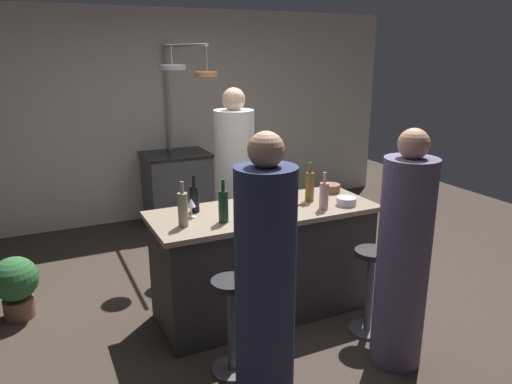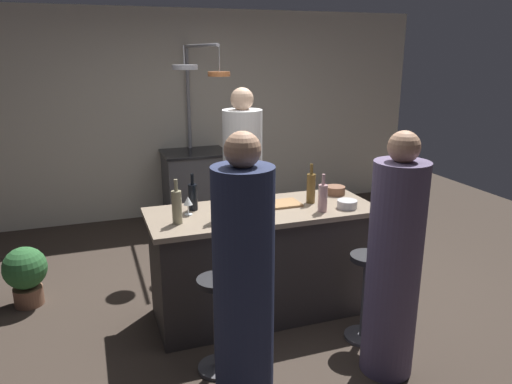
{
  "view_description": "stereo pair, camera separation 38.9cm",
  "coord_description": "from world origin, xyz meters",
  "px_view_note": "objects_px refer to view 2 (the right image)",
  "views": [
    {
      "loc": [
        -1.61,
        -3.24,
        2.1
      ],
      "look_at": [
        0.0,
        0.15,
        1.0
      ],
      "focal_mm": 34.0,
      "sensor_mm": 36.0,
      "label": 1
    },
    {
      "loc": [
        -1.25,
        -3.39,
        2.1
      ],
      "look_at": [
        0.0,
        0.15,
        1.0
      ],
      "focal_mm": 34.0,
      "sensor_mm": 36.0,
      "label": 2
    }
  ],
  "objects_px": {
    "bar_stool_right": "(366,293)",
    "guest_left": "(244,286)",
    "stove_range": "(196,186)",
    "mixing_bowl_wooden": "(335,190)",
    "wine_bottle_rose": "(323,197)",
    "wine_bottle_red": "(218,205)",
    "wine_glass_near_right_guest": "(245,195)",
    "cutting_board": "(280,204)",
    "mixing_bowl_steel": "(347,204)",
    "potted_plant": "(25,273)",
    "wine_glass_near_left_guest": "(188,202)",
    "guest_right": "(394,266)",
    "pepper_mill": "(243,200)",
    "bar_stool_left": "(217,320)",
    "wine_bottle_dark": "(193,196)",
    "chef": "(243,188)",
    "mixing_bowl_blue": "(253,214)",
    "wine_bottle_amber": "(311,188)",
    "wine_bottle_white": "(177,206)"
  },
  "relations": [
    {
      "from": "stove_range",
      "to": "wine_bottle_amber",
      "type": "xyz_separation_m",
      "value": [
        0.43,
        -2.42,
        0.58
      ]
    },
    {
      "from": "bar_stool_right",
      "to": "mixing_bowl_blue",
      "type": "distance_m",
      "value": 1.02
    },
    {
      "from": "wine_bottle_dark",
      "to": "wine_bottle_amber",
      "type": "distance_m",
      "value": 0.96
    },
    {
      "from": "mixing_bowl_wooden",
      "to": "cutting_board",
      "type": "bearing_deg",
      "value": -167.8
    },
    {
      "from": "mixing_bowl_wooden",
      "to": "mixing_bowl_blue",
      "type": "distance_m",
      "value": 0.95
    },
    {
      "from": "potted_plant",
      "to": "mixing_bowl_wooden",
      "type": "bearing_deg",
      "value": -13.08
    },
    {
      "from": "pepper_mill",
      "to": "mixing_bowl_wooden",
      "type": "distance_m",
      "value": 0.93
    },
    {
      "from": "wine_bottle_dark",
      "to": "wine_bottle_white",
      "type": "relative_size",
      "value": 0.89
    },
    {
      "from": "mixing_bowl_steel",
      "to": "mixing_bowl_wooden",
      "type": "height_order",
      "value": "mixing_bowl_wooden"
    },
    {
      "from": "mixing_bowl_blue",
      "to": "wine_bottle_white",
      "type": "bearing_deg",
      "value": 171.47
    },
    {
      "from": "stove_range",
      "to": "guest_left",
      "type": "distance_m",
      "value": 3.47
    },
    {
      "from": "chef",
      "to": "mixing_bowl_blue",
      "type": "relative_size",
      "value": 8.32
    },
    {
      "from": "guest_left",
      "to": "pepper_mill",
      "type": "xyz_separation_m",
      "value": [
        0.3,
        0.94,
        0.22
      ]
    },
    {
      "from": "mixing_bowl_wooden",
      "to": "bar_stool_left",
      "type": "bearing_deg",
      "value": -148.17
    },
    {
      "from": "pepper_mill",
      "to": "bar_stool_right",
      "type": "bearing_deg",
      "value": -37.87
    },
    {
      "from": "wine_bottle_amber",
      "to": "mixing_bowl_blue",
      "type": "height_order",
      "value": "wine_bottle_amber"
    },
    {
      "from": "guest_right",
      "to": "mixing_bowl_wooden",
      "type": "bearing_deg",
      "value": 80.31
    },
    {
      "from": "cutting_board",
      "to": "bar_stool_right",
      "type": "bearing_deg",
      "value": -58.28
    },
    {
      "from": "cutting_board",
      "to": "mixing_bowl_steel",
      "type": "height_order",
      "value": "mixing_bowl_steel"
    },
    {
      "from": "bar_stool_left",
      "to": "wine_bottle_rose",
      "type": "height_order",
      "value": "wine_bottle_rose"
    },
    {
      "from": "wine_bottle_red",
      "to": "mixing_bowl_steel",
      "type": "relative_size",
      "value": 2.03
    },
    {
      "from": "bar_stool_right",
      "to": "guest_left",
      "type": "height_order",
      "value": "guest_left"
    },
    {
      "from": "wine_bottle_rose",
      "to": "wine_bottle_red",
      "type": "bearing_deg",
      "value": 175.99
    },
    {
      "from": "bar_stool_right",
      "to": "wine_bottle_rose",
      "type": "distance_m",
      "value": 0.78
    },
    {
      "from": "wine_bottle_white",
      "to": "wine_glass_near_right_guest",
      "type": "height_order",
      "value": "wine_bottle_white"
    },
    {
      "from": "stove_range",
      "to": "potted_plant",
      "type": "bearing_deg",
      "value": -137.82
    },
    {
      "from": "guest_right",
      "to": "wine_bottle_red",
      "type": "bearing_deg",
      "value": 137.9
    },
    {
      "from": "guest_right",
      "to": "pepper_mill",
      "type": "bearing_deg",
      "value": 126.33
    },
    {
      "from": "bar_stool_right",
      "to": "guest_right",
      "type": "height_order",
      "value": "guest_right"
    },
    {
      "from": "stove_range",
      "to": "wine_bottle_rose",
      "type": "xyz_separation_m",
      "value": [
        0.42,
        -2.65,
        0.57
      ]
    },
    {
      "from": "bar_stool_right",
      "to": "wine_glass_near_right_guest",
      "type": "distance_m",
      "value": 1.18
    },
    {
      "from": "stove_range",
      "to": "bar_stool_right",
      "type": "relative_size",
      "value": 1.31
    },
    {
      "from": "bar_stool_right",
      "to": "wine_bottle_dark",
      "type": "bearing_deg",
      "value": 144.51
    },
    {
      "from": "wine_glass_near_right_guest",
      "to": "mixing_bowl_steel",
      "type": "bearing_deg",
      "value": -20.2
    },
    {
      "from": "mixing_bowl_wooden",
      "to": "wine_bottle_rose",
      "type": "bearing_deg",
      "value": -129.88
    },
    {
      "from": "wine_bottle_red",
      "to": "mixing_bowl_wooden",
      "type": "xyz_separation_m",
      "value": [
        1.14,
        0.32,
        -0.09
      ]
    },
    {
      "from": "guest_left",
      "to": "pepper_mill",
      "type": "bearing_deg",
      "value": 72.24
    },
    {
      "from": "cutting_board",
      "to": "wine_glass_near_left_guest",
      "type": "bearing_deg",
      "value": 179.44
    },
    {
      "from": "stove_range",
      "to": "wine_glass_near_right_guest",
      "type": "xyz_separation_m",
      "value": [
        -0.11,
        -2.36,
        0.56
      ]
    },
    {
      "from": "potted_plant",
      "to": "wine_glass_near_left_guest",
      "type": "distance_m",
      "value": 1.62
    },
    {
      "from": "wine_bottle_dark",
      "to": "wine_glass_near_left_guest",
      "type": "relative_size",
      "value": 2.0
    },
    {
      "from": "chef",
      "to": "cutting_board",
      "type": "xyz_separation_m",
      "value": [
        0.04,
        -0.85,
        0.08
      ]
    },
    {
      "from": "bar_stool_left",
      "to": "pepper_mill",
      "type": "relative_size",
      "value": 3.24
    },
    {
      "from": "wine_bottle_dark",
      "to": "mixing_bowl_blue",
      "type": "relative_size",
      "value": 1.37
    },
    {
      "from": "wine_bottle_rose",
      "to": "wine_bottle_amber",
      "type": "bearing_deg",
      "value": 87.23
    },
    {
      "from": "guest_left",
      "to": "cutting_board",
      "type": "distance_m",
      "value": 1.21
    },
    {
      "from": "wine_bottle_dark",
      "to": "wine_bottle_white",
      "type": "bearing_deg",
      "value": -123.22
    },
    {
      "from": "bar_stool_left",
      "to": "wine_bottle_dark",
      "type": "relative_size",
      "value": 2.33
    },
    {
      "from": "stove_range",
      "to": "mixing_bowl_wooden",
      "type": "bearing_deg",
      "value": -72.02
    },
    {
      "from": "guest_left",
      "to": "pepper_mill",
      "type": "height_order",
      "value": "guest_left"
    }
  ]
}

